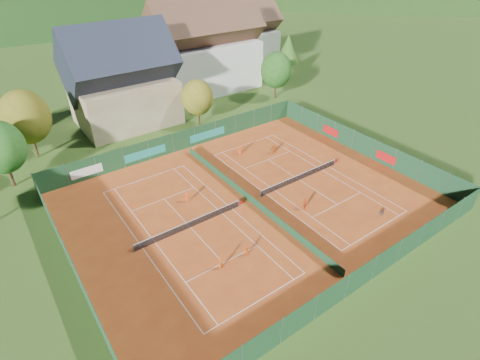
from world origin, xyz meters
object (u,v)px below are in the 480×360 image
player_right_near (304,204)px  hotel_block_b (240,38)px  chalet (122,83)px  player_left_far (187,197)px  player_left_mid (247,252)px  ball_hopper (381,213)px  player_left_near (221,263)px  player_right_far_b (273,149)px  player_right_far_a (240,150)px  hotel_block_a (205,52)px

player_right_near → hotel_block_b: bearing=17.6°
chalet → player_left_far: (-3.03, -25.77, -5.93)m
player_left_mid → player_left_far: (-0.46, 11.25, 0.11)m
ball_hopper → player_left_far: size_ratio=0.57×
player_left_near → player_right_far_b: (18.20, 14.27, -0.02)m
player_left_near → player_right_near: player_right_near is taller
player_left_mid → player_right_far_a: bearing=69.0°
chalet → hotel_block_b: size_ratio=0.94×
player_left_mid → player_right_far_a: (11.30, 16.96, 0.17)m
chalet → player_left_near: bearing=-98.6°
hotel_block_a → player_right_far_b: hotel_block_a is taller
hotel_block_a → player_left_near: hotel_block_a is taller
hotel_block_b → ball_hopper: size_ratio=21.60×
hotel_block_b → player_right_near: (-25.85, -48.80, -5.83)m
hotel_block_a → hotel_block_b: hotel_block_a is taller
hotel_block_a → player_right_far_a: hotel_block_a is taller
chalet → player_right_near: size_ratio=10.28×
player_left_near → hotel_block_a: bearing=31.1°
hotel_block_b → player_right_near: 55.53m
ball_hopper → player_right_far_a: bearing=102.1°
player_left_near → player_right_far_a: (14.30, 16.87, 0.02)m
player_left_near → player_right_far_a: size_ratio=0.97×
player_left_far → player_right_far_a: bearing=-161.9°
player_left_mid → player_right_near: (9.72, 2.21, 0.20)m
player_left_near → player_left_mid: bearing=-30.9°
player_right_far_a → player_left_near: bearing=31.9°
chalet → hotel_block_a: hotel_block_a is taller
player_left_mid → player_right_far_b: bearing=56.0°
hotel_block_b → player_left_mid: hotel_block_b is taller
player_right_far_a → chalet: bearing=-84.3°
hotel_block_a → ball_hopper: (-5.84, -46.74, -6.83)m
ball_hopper → player_right_far_b: bearing=91.7°
hotel_block_a → player_left_far: bearing=-124.7°
hotel_block_b → player_left_mid: size_ratio=14.70×
hotel_block_a → player_right_far_a: size_ratio=14.33×
ball_hopper → hotel_block_a: bearing=82.9°
chalet → player_right_near: 36.00m
player_left_mid → player_right_far_b: size_ratio=0.82×
hotel_block_b → hotel_block_a: bearing=-150.3°
player_left_mid → player_left_near: bearing=-169.1°
player_left_far → player_right_far_b: (15.66, 3.11, 0.02)m
player_right_far_a → player_right_far_b: 4.69m
chalet → player_left_far: chalet is taller
hotel_block_b → player_left_near: hotel_block_b is taller
hotel_block_a → player_right_far_a: (-10.27, -26.06, -6.63)m
player_left_near → player_right_far_a: 22.11m
chalet → ball_hopper: chalet is taller
player_right_far_a → player_right_far_b: (3.90, -2.60, -0.04)m
player_left_near → player_right_far_a: player_right_far_a is taller
player_right_near → chalet: bearing=57.1°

